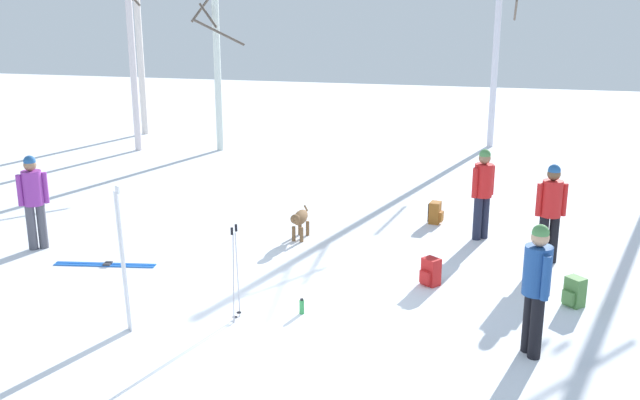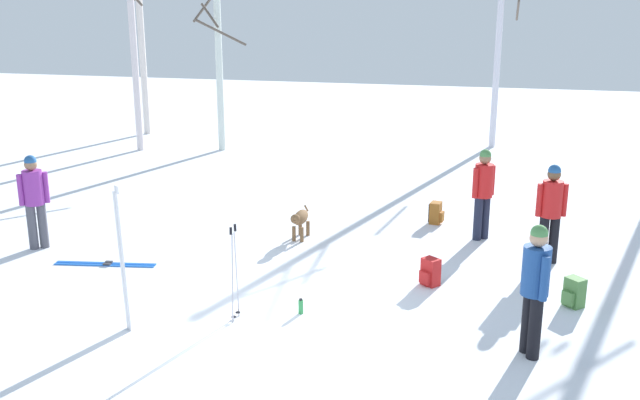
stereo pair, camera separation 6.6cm
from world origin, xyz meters
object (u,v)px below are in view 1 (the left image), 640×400
backpack_2 (431,272)px  birch_tree_3 (498,29)px  person_2 (551,207)px  ski_pair_planted_0 (123,259)px  water_bottle_0 (302,307)px  person_1 (33,196)px  ski_pair_lying_0 (105,264)px  ski_poles_0 (235,270)px  backpack_0 (435,213)px  backpack_1 (574,292)px  person_3 (536,282)px  dog (300,219)px  birch_tree_1 (130,17)px  person_0 (483,188)px  birch_tree_0 (137,19)px  birch_tree_2 (217,51)px

backpack_2 → birch_tree_3: size_ratio=0.07×
person_2 → ski_pair_planted_0: 6.99m
backpack_2 → water_bottle_0: bearing=-136.7°
person_1 → ski_pair_lying_0: (1.62, -0.45, -0.97)m
ski_pair_lying_0 → water_bottle_0: size_ratio=7.59×
ski_poles_0 → backpack_0: (2.20, 5.27, -0.52)m
backpack_0 → water_bottle_0: 5.04m
person_2 → backpack_0: person_2 is taller
ski_pair_planted_0 → backpack_1: ski_pair_planted_0 is taller
person_3 → ski_pair_planted_0: (-5.29, -0.64, 0.02)m
person_1 → dog: person_1 is taller
birch_tree_1 → person_0: bearing=-29.7°
ski_poles_0 → backpack_0: bearing=67.3°
ski_pair_planted_0 → birch_tree_0: birch_tree_0 is taller
backpack_1 → birch_tree_1: 15.19m
backpack_2 → water_bottle_0: backpack_2 is taller
person_2 → dog: (-4.43, 0.10, -0.59)m
ski_pair_planted_0 → dog: bearing=74.4°
backpack_1 → ski_poles_0: bearing=-159.6°
water_bottle_0 → person_1: bearing=164.9°
dog → backpack_2: 3.10m
person_2 → ski_pair_lying_0: bearing=-163.9°
ski_poles_0 → ski_pair_lying_0: bearing=154.2°
ski_poles_0 → water_bottle_0: size_ratio=6.03×
person_2 → backpack_0: size_ratio=3.90×
ski_pair_planted_0 → birch_tree_1: (-5.94, 11.08, 2.92)m
person_1 → backpack_0: person_1 is taller
person_0 → ski_pair_planted_0: ski_pair_planted_0 is taller
birch_tree_1 → birch_tree_2: size_ratio=1.33×
person_0 → person_3: 4.58m
ski_pair_lying_0 → backpack_1: (7.53, 0.28, 0.20)m
backpack_0 → backpack_1: size_ratio=1.00×
ski_pair_planted_0 → backpack_0: ski_pair_planted_0 is taller
person_3 → birch_tree_1: (-11.23, 10.43, 2.94)m
birch_tree_0 → birch_tree_2: (3.58, -1.94, -0.84)m
ski_pair_planted_0 → birch_tree_1: 12.91m
backpack_1 → birch_tree_3: size_ratio=0.07×
ski_pair_planted_0 → water_bottle_0: bearing=26.3°
person_0 → ski_pair_planted_0: 6.81m
person_2 → birch_tree_3: bearing=97.0°
backpack_0 → birch_tree_3: birch_tree_3 is taller
person_1 → birch_tree_1: size_ratio=0.23×
person_2 → backpack_1: (0.31, -1.80, -0.77)m
person_0 → birch_tree_3: 9.58m
backpack_1 → backpack_2: same height
ski_pair_planted_0 → backpack_0: bearing=59.1°
water_bottle_0 → dog: bearing=106.9°
ski_pair_lying_0 → birch_tree_2: bearing=101.3°
ski_poles_0 → backpack_1: ski_poles_0 is taller
person_1 → person_3: same height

